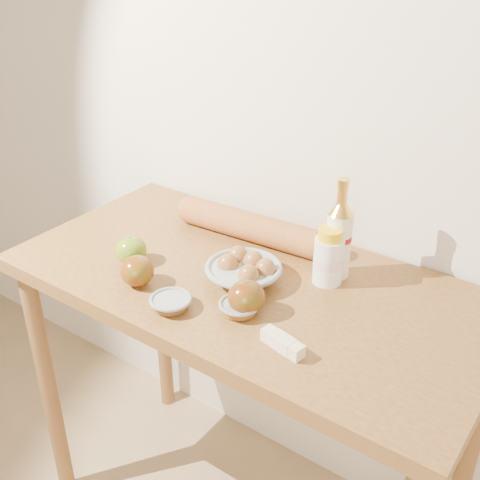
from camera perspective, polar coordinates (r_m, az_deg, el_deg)
name	(u,v)px	position (r m, az deg, el deg)	size (l,w,h in m)	color
back_wall	(323,88)	(1.58, 7.87, 14.11)	(3.50, 0.02, 2.60)	silver
table	(247,319)	(1.55, 0.65, -7.50)	(1.20, 0.60, 0.90)	olive
bourbon_bottle	(339,238)	(1.46, 9.34, 0.21)	(0.08, 0.08, 0.26)	white
cream_bottle	(328,258)	(1.45, 8.39, -1.68)	(0.07, 0.07, 0.14)	white
egg_bowl	(245,270)	(1.46, 0.43, -2.90)	(0.21, 0.21, 0.07)	#92A09B
baguette	(249,226)	(1.64, 0.88, 1.31)	(0.48, 0.11, 0.08)	#C2763B
apple_yellowgreen	(131,250)	(1.55, -10.29, -0.97)	(0.10, 0.10, 0.07)	olive
apple_redgreen_front	(137,271)	(1.46, -9.72, -2.89)	(0.11, 0.11, 0.08)	#8B0708
apple_redgreen_right	(246,297)	(1.34, 0.62, -5.44)	(0.10, 0.10, 0.08)	maroon
sugar_bowl	(171,302)	(1.37, -6.58, -5.90)	(0.12, 0.12, 0.03)	gray
syrup_bowl	(240,307)	(1.35, -0.05, -6.38)	(0.12, 0.12, 0.03)	gray
butter_stick	(283,343)	(1.25, 4.06, -9.71)	(0.11, 0.05, 0.03)	beige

